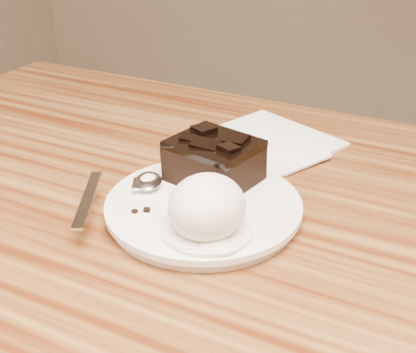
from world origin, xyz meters
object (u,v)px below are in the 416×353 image
at_px(plate, 204,209).
at_px(brownie, 214,163).
at_px(ice_cream_scoop, 207,207).
at_px(spoon, 148,182).
at_px(napkin, 265,141).

bearing_deg(plate, brownie, 103.56).
distance_m(ice_cream_scoop, spoon, 0.11).
height_order(plate, ice_cream_scoop, ice_cream_scoop).
bearing_deg(plate, spoon, 178.41).
distance_m(brownie, napkin, 0.15).
xyz_separation_m(plate, spoon, (-0.07, 0.00, 0.01)).
relative_size(ice_cream_scoop, napkin, 0.48).
bearing_deg(brownie, plate, -76.44).
distance_m(spoon, napkin, 0.20).
xyz_separation_m(plate, ice_cream_scoop, (0.03, -0.04, 0.03)).
height_order(ice_cream_scoop, napkin, ice_cream_scoop).
bearing_deg(spoon, plate, -29.14).
height_order(plate, napkin, plate).
height_order(brownie, ice_cream_scoop, ice_cream_scoop).
distance_m(plate, spoon, 0.07).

